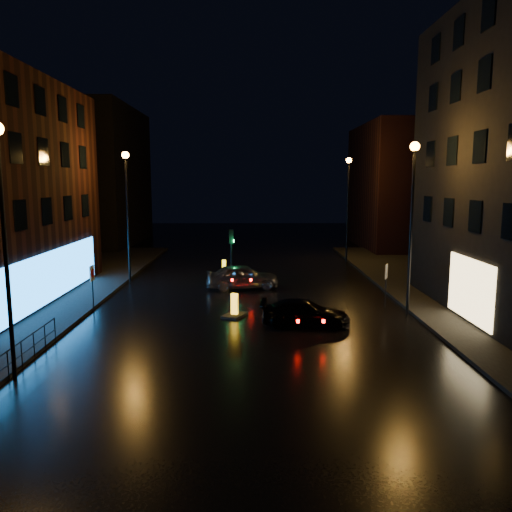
# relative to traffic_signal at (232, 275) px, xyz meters

# --- Properties ---
(ground) EXTENTS (120.00, 120.00, 0.00)m
(ground) POSITION_rel_traffic_signal_xyz_m (1.20, -14.00, -0.50)
(ground) COLOR black
(ground) RESTS_ON ground
(pavement_right) EXTENTS (12.00, 44.00, 0.15)m
(pavement_right) POSITION_rel_traffic_signal_xyz_m (15.20, -6.00, -0.43)
(pavement_right) COLOR black
(pavement_right) RESTS_ON ground
(building_far_left) EXTENTS (8.00, 16.00, 14.00)m
(building_far_left) POSITION_rel_traffic_signal_xyz_m (-14.80, 21.00, 6.50)
(building_far_left) COLOR black
(building_far_left) RESTS_ON ground
(building_far_right) EXTENTS (8.00, 14.00, 12.00)m
(building_far_right) POSITION_rel_traffic_signal_xyz_m (16.20, 18.00, 5.50)
(building_far_right) COLOR black
(building_far_right) RESTS_ON ground
(street_lamp_lnear) EXTENTS (0.44, 0.44, 8.37)m
(street_lamp_lnear) POSITION_rel_traffic_signal_xyz_m (-6.60, -16.00, 5.06)
(street_lamp_lnear) COLOR black
(street_lamp_lnear) RESTS_ON ground
(street_lamp_lfar) EXTENTS (0.44, 0.44, 8.37)m
(street_lamp_lfar) POSITION_rel_traffic_signal_xyz_m (-6.60, -0.00, 5.06)
(street_lamp_lfar) COLOR black
(street_lamp_lfar) RESTS_ON ground
(street_lamp_rnear) EXTENTS (0.44, 0.44, 8.37)m
(street_lamp_rnear) POSITION_rel_traffic_signal_xyz_m (9.00, -8.00, 5.06)
(street_lamp_rnear) COLOR black
(street_lamp_rnear) RESTS_ON ground
(street_lamp_rfar) EXTENTS (0.44, 0.44, 8.37)m
(street_lamp_rfar) POSITION_rel_traffic_signal_xyz_m (9.00, 8.00, 5.06)
(street_lamp_rfar) COLOR black
(street_lamp_rfar) RESTS_ON ground
(traffic_signal) EXTENTS (1.40, 2.40, 3.45)m
(traffic_signal) POSITION_rel_traffic_signal_xyz_m (0.00, 0.00, 0.00)
(traffic_signal) COLOR black
(traffic_signal) RESTS_ON ground
(guard_railing) EXTENTS (0.05, 6.04, 1.00)m
(guard_railing) POSITION_rel_traffic_signal_xyz_m (-6.80, -15.00, 0.24)
(guard_railing) COLOR black
(guard_railing) RESTS_ON ground
(silver_hatchback) EXTENTS (4.58, 2.28, 1.50)m
(silver_hatchback) POSITION_rel_traffic_signal_xyz_m (0.74, -1.91, 0.25)
(silver_hatchback) COLOR #929498
(silver_hatchback) RESTS_ON ground
(dark_sedan) EXTENTS (4.17, 1.94, 1.18)m
(dark_sedan) POSITION_rel_traffic_signal_xyz_m (3.73, -9.90, 0.09)
(dark_sedan) COLOR black
(dark_sedan) RESTS_ON ground
(bollard_near) EXTENTS (1.33, 1.54, 1.14)m
(bollard_near) POSITION_rel_traffic_signal_xyz_m (0.46, -8.25, -0.25)
(bollard_near) COLOR black
(bollard_near) RESTS_ON ground
(bollard_far) EXTENTS (0.86, 1.19, 0.97)m
(bollard_far) POSITION_rel_traffic_signal_xyz_m (-0.66, 3.21, -0.29)
(bollard_far) COLOR black
(bollard_far) RESTS_ON ground
(road_sign_left) EXTENTS (0.08, 0.57, 2.36)m
(road_sign_left) POSITION_rel_traffic_signal_xyz_m (-6.70, -7.28, 1.26)
(road_sign_left) COLOR black
(road_sign_left) RESTS_ON ground
(road_sign_right) EXTENTS (0.27, 0.52, 2.28)m
(road_sign_right) POSITION_rel_traffic_signal_xyz_m (8.29, -6.54, 1.20)
(road_sign_right) COLOR black
(road_sign_right) RESTS_ON ground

